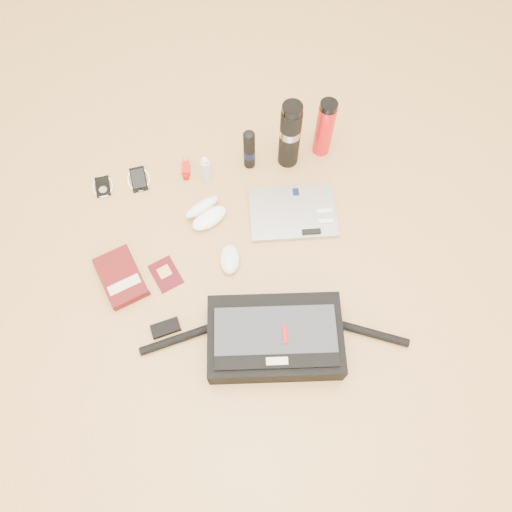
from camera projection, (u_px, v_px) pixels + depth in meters
name	position (u px, v px, depth m)	size (l,w,h in m)	color
ground	(247.00, 277.00, 1.69)	(4.00, 4.00, 0.00)	#B2844A
messenger_bag	(274.00, 338.00, 1.55)	(0.84, 0.33, 0.12)	black
laptop	(293.00, 213.00, 1.79)	(0.34, 0.26, 0.03)	#A1A1A4
book	(122.00, 277.00, 1.67)	(0.17, 0.22, 0.04)	#4A0C0D
passport	(166.00, 274.00, 1.69)	(0.11, 0.14, 0.01)	#43070F
mouse	(230.00, 259.00, 1.70)	(0.09, 0.12, 0.04)	silver
sunglasses_case	(206.00, 213.00, 1.77)	(0.17, 0.16, 0.08)	white
ipod	(103.00, 186.00, 1.84)	(0.08, 0.09, 0.01)	black
phone	(139.00, 179.00, 1.85)	(0.09, 0.11, 0.01)	black
inhaler	(186.00, 168.00, 1.86)	(0.04, 0.10, 0.03)	#B81C0C
spray_bottle	(206.00, 169.00, 1.81)	(0.04, 0.04, 0.12)	#A8CFDE
aerosol_can	(249.00, 149.00, 1.80)	(0.05, 0.05, 0.18)	black
thermos_black	(290.00, 135.00, 1.76)	(0.10, 0.10, 0.29)	black
thermos_red	(325.00, 128.00, 1.80)	(0.08, 0.08, 0.25)	red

